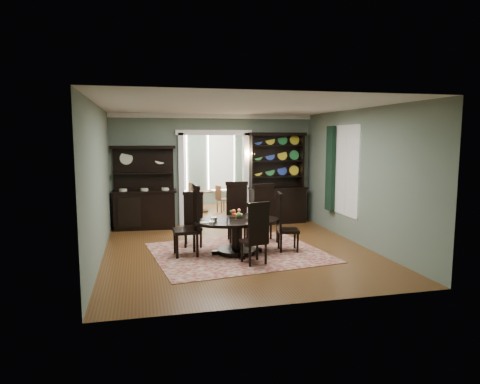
{
  "coord_description": "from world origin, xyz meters",
  "views": [
    {
      "loc": [
        -1.97,
        -8.56,
        2.38
      ],
      "look_at": [
        0.18,
        0.6,
        1.17
      ],
      "focal_mm": 32.0,
      "sensor_mm": 36.0,
      "label": 1
    }
  ],
  "objects_px": {
    "dining_table": "(237,230)",
    "parlor_table": "(202,198)",
    "sideboard": "(145,200)",
    "welsh_dresser": "(277,190)"
  },
  "relations": [
    {
      "from": "dining_table",
      "to": "parlor_table",
      "type": "bearing_deg",
      "value": 87.97
    },
    {
      "from": "sideboard",
      "to": "parlor_table",
      "type": "distance_m",
      "value": 2.81
    },
    {
      "from": "sideboard",
      "to": "parlor_table",
      "type": "xyz_separation_m",
      "value": [
        1.8,
        2.13,
        -0.31
      ]
    },
    {
      "from": "welsh_dresser",
      "to": "sideboard",
      "type": "bearing_deg",
      "value": 177.19
    },
    {
      "from": "welsh_dresser",
      "to": "parlor_table",
      "type": "xyz_separation_m",
      "value": [
        -1.82,
        2.15,
        -0.46
      ]
    },
    {
      "from": "dining_table",
      "to": "sideboard",
      "type": "relative_size",
      "value": 0.84
    },
    {
      "from": "dining_table",
      "to": "welsh_dresser",
      "type": "height_order",
      "value": "welsh_dresser"
    },
    {
      "from": "parlor_table",
      "to": "dining_table",
      "type": "bearing_deg",
      "value": -89.97
    },
    {
      "from": "welsh_dresser",
      "to": "parlor_table",
      "type": "height_order",
      "value": "welsh_dresser"
    },
    {
      "from": "welsh_dresser",
      "to": "parlor_table",
      "type": "bearing_deg",
      "value": 127.74
    }
  ]
}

